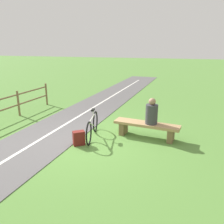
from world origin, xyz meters
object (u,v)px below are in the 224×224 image
Objects in this scene: bench at (146,127)px; person_seated at (152,113)px; bicycle at (92,126)px; backpack at (79,138)px.

person_seated reaches higher than bench.
person_seated reaches higher than bicycle.
backpack is at bearing -27.06° from bicycle.
person_seated is at bearing -180.00° from bench.
bicycle is at bearing 22.70° from person_seated.
bench is 0.49m from person_seated.
bench is 1.64m from bicycle.
person_seated is (-0.14, 0.02, 0.47)m from bench.
person_seated is at bearing 94.82° from bicycle.
bench is 2.06m from backpack.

